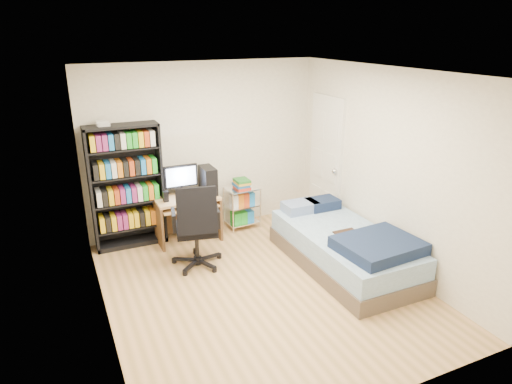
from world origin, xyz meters
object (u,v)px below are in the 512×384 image
media_shelf (126,185)px  office_chair (197,241)px  computer_desk (192,199)px  bed (345,247)px

media_shelf → office_chair: size_ratio=1.59×
media_shelf → computer_desk: 0.93m
media_shelf → office_chair: bearing=-57.0°
computer_desk → office_chair: (-0.21, -0.84, -0.24)m
media_shelf → bed: size_ratio=0.84×
office_chair → bed: 1.90m
computer_desk → bed: (1.52, -1.64, -0.33)m
media_shelf → computer_desk: (0.87, -0.18, -0.29)m
computer_desk → bed: computer_desk is taller
bed → media_shelf: bearing=142.7°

